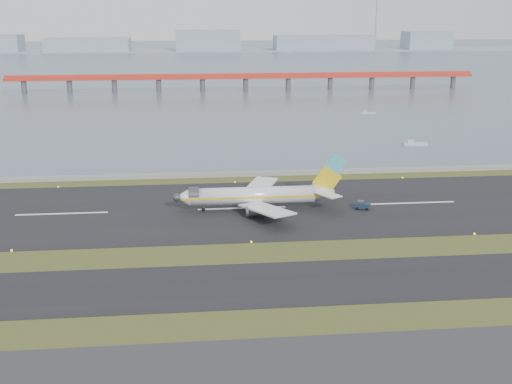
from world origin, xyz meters
The scene contains 11 objects.
ground centered at (0.00, 0.00, 0.00)m, with size 1000.00×1000.00×0.00m, color #334318.
taxiway_strip centered at (0.00, -12.00, 0.05)m, with size 1000.00×18.00×0.10m, color black.
runway_strip centered at (0.00, 30.00, 0.05)m, with size 1000.00×45.00×0.10m, color black.
seawall centered at (0.00, 60.00, 0.50)m, with size 1000.00×2.50×1.00m, color gray.
bay_water centered at (0.00, 460.00, 0.00)m, with size 1400.00×800.00×1.30m, color #4A5A6A.
red_pier centered at (20.00, 250.00, 7.28)m, with size 260.00×5.00×10.20m.
far_shoreline centered at (13.62, 620.00, 6.07)m, with size 1400.00×80.00×60.50m.
airliner centered at (3.71, 28.54, 3.46)m, with size 38.52×32.89×12.80m.
pushback_tug centered at (26.98, 26.60, 0.98)m, with size 3.57×2.73×2.02m.
workboat_near centered at (63.01, 94.40, 0.60)m, with size 8.07×3.47×1.90m.
workboat_far centered at (65.31, 161.29, 0.49)m, with size 6.67×3.43×1.55m.
Camera 1 is at (-11.02, -108.66, 43.50)m, focal length 45.00 mm.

